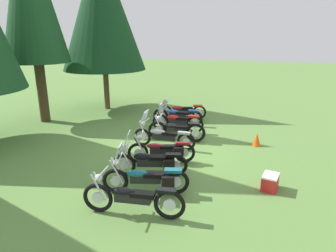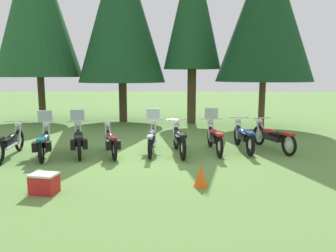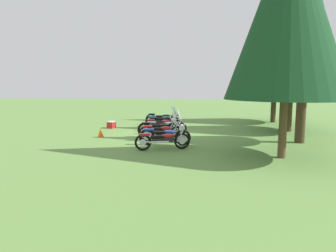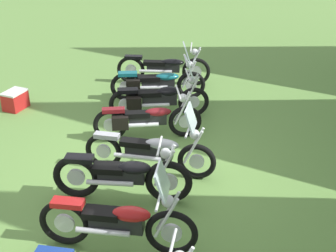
{
  "view_description": "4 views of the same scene",
  "coord_description": "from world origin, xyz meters",
  "px_view_note": "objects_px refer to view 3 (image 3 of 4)",
  "views": [
    {
      "loc": [
        -9.46,
        -3.0,
        3.93
      ],
      "look_at": [
        0.74,
        0.19,
        0.65
      ],
      "focal_mm": 31.7,
      "sensor_mm": 36.0,
      "label": 1
    },
    {
      "loc": [
        0.7,
        -9.87,
        2.42
      ],
      "look_at": [
        0.63,
        -0.03,
        0.88
      ],
      "focal_mm": 34.43,
      "sensor_mm": 36.0,
      "label": 2
    },
    {
      "loc": [
        16.38,
        2.08,
        2.68
      ],
      "look_at": [
        1.16,
        0.42,
        0.6
      ],
      "focal_mm": 32.58,
      "sensor_mm": 36.0,
      "label": 3
    },
    {
      "loc": [
        6.93,
        1.9,
        4.45
      ],
      "look_at": [
        -0.55,
        0.36,
        0.61
      ],
      "focal_mm": 50.06,
      "sensor_mm": 36.0,
      "label": 4
    }
  ],
  "objects_px": {
    "pine_tree_3": "(289,10)",
    "traffic_cone": "(101,133)",
    "motorcycle_7": "(165,135)",
    "picnic_cooler": "(111,125)",
    "motorcycle_2": "(164,121)",
    "motorcycle_0": "(163,118)",
    "pine_tree_2": "(307,14)",
    "motorcycle_4": "(166,126)",
    "motorcycle_5": "(159,128)",
    "motorcycle_8": "(163,139)",
    "motorcycle_1": "(162,119)",
    "motorcycle_3": "(161,124)",
    "pine_tree_1": "(293,29)",
    "motorcycle_6": "(162,131)",
    "pine_tree_0": "(277,36)"
  },
  "relations": [
    {
      "from": "motorcycle_1",
      "to": "motorcycle_4",
      "type": "xyz_separation_m",
      "value": [
        3.21,
        0.64,
        0.01
      ]
    },
    {
      "from": "motorcycle_4",
      "to": "pine_tree_3",
      "type": "xyz_separation_m",
      "value": [
        4.84,
        4.86,
        4.82
      ]
    },
    {
      "from": "motorcycle_4",
      "to": "motorcycle_3",
      "type": "bearing_deg",
      "value": 109.48
    },
    {
      "from": "motorcycle_4",
      "to": "pine_tree_1",
      "type": "bearing_deg",
      "value": 16.1
    },
    {
      "from": "motorcycle_0",
      "to": "motorcycle_3",
      "type": "relative_size",
      "value": 1.14
    },
    {
      "from": "motorcycle_4",
      "to": "motorcycle_7",
      "type": "height_order",
      "value": "motorcycle_4"
    },
    {
      "from": "motorcycle_3",
      "to": "pine_tree_0",
      "type": "height_order",
      "value": "pine_tree_0"
    },
    {
      "from": "motorcycle_6",
      "to": "pine_tree_1",
      "type": "bearing_deg",
      "value": 26.14
    },
    {
      "from": "motorcycle_1",
      "to": "picnic_cooler",
      "type": "distance_m",
      "value": 3.26
    },
    {
      "from": "motorcycle_2",
      "to": "motorcycle_7",
      "type": "relative_size",
      "value": 0.91
    },
    {
      "from": "motorcycle_2",
      "to": "pine_tree_2",
      "type": "height_order",
      "value": "pine_tree_2"
    },
    {
      "from": "motorcycle_1",
      "to": "picnic_cooler",
      "type": "height_order",
      "value": "motorcycle_1"
    },
    {
      "from": "motorcycle_0",
      "to": "motorcycle_1",
      "type": "bearing_deg",
      "value": -94.84
    },
    {
      "from": "motorcycle_8",
      "to": "pine_tree_0",
      "type": "distance_m",
      "value": 13.45
    },
    {
      "from": "motorcycle_0",
      "to": "motorcycle_2",
      "type": "xyz_separation_m",
      "value": [
        1.98,
        0.29,
        0.02
      ]
    },
    {
      "from": "motorcycle_3",
      "to": "motorcycle_7",
      "type": "bearing_deg",
      "value": -98.07
    },
    {
      "from": "motorcycle_1",
      "to": "pine_tree_1",
      "type": "relative_size",
      "value": 0.23
    },
    {
      "from": "motorcycle_1",
      "to": "motorcycle_3",
      "type": "relative_size",
      "value": 1.05
    },
    {
      "from": "motorcycle_1",
      "to": "pine_tree_3",
      "type": "height_order",
      "value": "pine_tree_3"
    },
    {
      "from": "motorcycle_5",
      "to": "motorcycle_0",
      "type": "bearing_deg",
      "value": 88.44
    },
    {
      "from": "pine_tree_0",
      "to": "pine_tree_1",
      "type": "height_order",
      "value": "pine_tree_0"
    },
    {
      "from": "motorcycle_5",
      "to": "pine_tree_3",
      "type": "distance_m",
      "value": 8.08
    },
    {
      "from": "picnic_cooler",
      "to": "traffic_cone",
      "type": "height_order",
      "value": "traffic_cone"
    },
    {
      "from": "motorcycle_6",
      "to": "traffic_cone",
      "type": "relative_size",
      "value": 4.61
    },
    {
      "from": "motorcycle_6",
      "to": "picnic_cooler",
      "type": "height_order",
      "value": "motorcycle_6"
    },
    {
      "from": "motorcycle_4",
      "to": "motorcycle_2",
      "type": "bearing_deg",
      "value": 100.47
    },
    {
      "from": "motorcycle_2",
      "to": "motorcycle_7",
      "type": "distance_m",
      "value": 5.26
    },
    {
      "from": "motorcycle_2",
      "to": "pine_tree_1",
      "type": "height_order",
      "value": "pine_tree_1"
    },
    {
      "from": "motorcycle_4",
      "to": "motorcycle_5",
      "type": "height_order",
      "value": "motorcycle_4"
    },
    {
      "from": "motorcycle_3",
      "to": "motorcycle_5",
      "type": "bearing_deg",
      "value": -103.38
    },
    {
      "from": "motorcycle_0",
      "to": "motorcycle_7",
      "type": "relative_size",
      "value": 1.02
    },
    {
      "from": "motorcycle_0",
      "to": "motorcycle_5",
      "type": "bearing_deg",
      "value": -92.35
    },
    {
      "from": "motorcycle_2",
      "to": "motorcycle_6",
      "type": "relative_size",
      "value": 0.96
    },
    {
      "from": "motorcycle_0",
      "to": "motorcycle_4",
      "type": "relative_size",
      "value": 1.02
    },
    {
      "from": "pine_tree_3",
      "to": "traffic_cone",
      "type": "xyz_separation_m",
      "value": [
        -3.58,
        -8.11,
        -5.04
      ]
    },
    {
      "from": "motorcycle_2",
      "to": "pine_tree_0",
      "type": "xyz_separation_m",
      "value": [
        -4.03,
        7.42,
        5.61
      ]
    },
    {
      "from": "motorcycle_4",
      "to": "traffic_cone",
      "type": "distance_m",
      "value": 3.49
    },
    {
      "from": "motorcycle_5",
      "to": "motorcycle_8",
      "type": "height_order",
      "value": "motorcycle_5"
    },
    {
      "from": "motorcycle_1",
      "to": "motorcycle_7",
      "type": "xyz_separation_m",
      "value": [
        6.19,
        0.94,
        -0.0
      ]
    },
    {
      "from": "motorcycle_7",
      "to": "picnic_cooler",
      "type": "distance_m",
      "value": 6.41
    },
    {
      "from": "pine_tree_1",
      "to": "pine_tree_2",
      "type": "distance_m",
      "value": 3.62
    },
    {
      "from": "motorcycle_0",
      "to": "motorcycle_6",
      "type": "height_order",
      "value": "motorcycle_6"
    },
    {
      "from": "motorcycle_0",
      "to": "pine_tree_2",
      "type": "height_order",
      "value": "pine_tree_2"
    },
    {
      "from": "motorcycle_5",
      "to": "pine_tree_3",
      "type": "height_order",
      "value": "pine_tree_3"
    },
    {
      "from": "motorcycle_2",
      "to": "pine_tree_2",
      "type": "relative_size",
      "value": 0.24
    },
    {
      "from": "motorcycle_3",
      "to": "motorcycle_6",
      "type": "xyz_separation_m",
      "value": [
        3.23,
        0.45,
        0.05
      ]
    },
    {
      "from": "motorcycle_3",
      "to": "pine_tree_1",
      "type": "bearing_deg",
      "value": -12.42
    },
    {
      "from": "motorcycle_4",
      "to": "pine_tree_2",
      "type": "bearing_deg",
      "value": -14.0
    },
    {
      "from": "motorcycle_4",
      "to": "motorcycle_5",
      "type": "xyz_separation_m",
      "value": [
        0.86,
        -0.26,
        -0.0
      ]
    },
    {
      "from": "pine_tree_2",
      "to": "pine_tree_3",
      "type": "bearing_deg",
      "value": -26.89
    }
  ]
}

